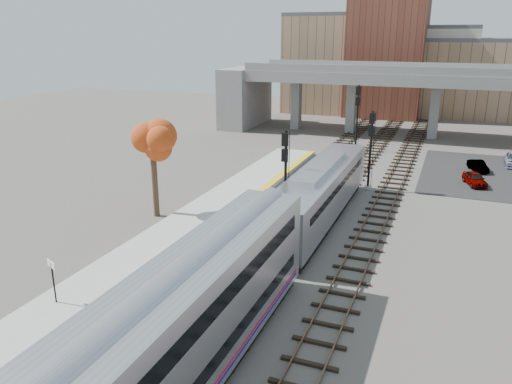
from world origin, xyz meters
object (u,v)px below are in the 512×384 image
Objects in this scene: tree at (152,142)px; car_b at (478,166)px; coach at (144,372)px; signal_mast_far at (357,117)px; car_a at (475,179)px; signal_mast_mid at (370,152)px; signal_mast_near at (285,180)px; locomotive at (320,192)px.

car_b is (23.13, 23.02, -5.18)m from tree.
tree is (-11.85, 19.10, 2.96)m from coach.
car_a is at bearing -38.84° from signal_mast_far.
coach is 7.14× the size of car_a.
car_b is at bearing 75.00° from coach.
car_a is at bearing 28.90° from signal_mast_mid.
signal_mast_near is at bearing -110.21° from signal_mast_mid.
coach reaches higher than locomotive.
signal_mast_near is 11.87m from signal_mast_mid.
signal_mast_far is (0.00, 26.51, 0.45)m from signal_mast_near.
signal_mast_far is 14.71m from car_b.
locomotive is at bearing -146.16° from car_a.
signal_mast_near is at bearing 9.45° from tree.
coach is 3.56× the size of signal_mast_mid.
tree is (-13.85, -12.76, 2.28)m from signal_mast_mid.
signal_mast_mid reaches higher than coach.
coach is 3.22× the size of tree.
car_b is at bearing 44.86° from tree.
tree is (-11.85, -3.51, 3.48)m from locomotive.
signal_mast_near is 2.14× the size of car_b.
signal_mast_near is 20.84m from car_a.
car_b is at bearing 47.84° from signal_mast_mid.
car_b is at bearing -20.93° from signal_mast_far.
signal_mast_far reaches higher than car_a.
coach is 7.65× the size of car_b.
signal_mast_far is (-4.10, 15.38, 0.43)m from signal_mast_mid.
car_a is (10.90, 36.77, -2.16)m from coach.
signal_mast_far reaches higher than coach.
car_b is (11.29, 19.51, -1.70)m from locomotive.
tree reaches higher than car_a.
signal_mast_far is (-2.10, 47.23, 1.11)m from coach.
tree is at bearing -170.55° from signal_mast_near.
signal_mast_mid is (2.00, 9.25, 1.20)m from locomotive.
signal_mast_mid reaches higher than signal_mast_near.
car_b is at bearing 57.97° from signal_mast_near.
car_a is at bearing 37.85° from tree.
locomotive is 17.95m from car_a.
locomotive is 2.49× the size of signal_mast_far.
signal_mast_far is at bearing 92.55° from coach.
car_a is 1.07× the size of car_b.
signal_mast_far is at bearing 122.57° from car_a.
locomotive is at bearing 90.00° from coach.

